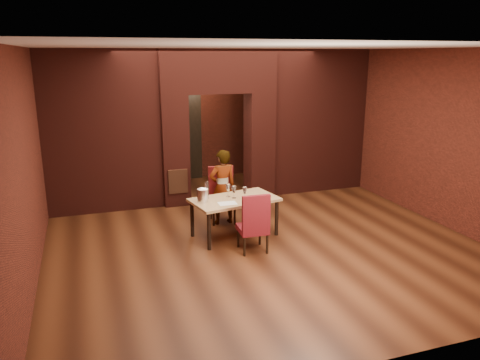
% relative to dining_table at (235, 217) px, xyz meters
% --- Properties ---
extents(floor, '(8.00, 8.00, 0.00)m').
position_rel_dining_table_xyz_m(floor, '(0.35, 0.19, -0.34)').
color(floor, '#4C2613').
rests_on(floor, ground).
extents(ceiling, '(7.00, 8.00, 0.04)m').
position_rel_dining_table_xyz_m(ceiling, '(0.35, 0.19, 2.86)').
color(ceiling, silver).
rests_on(ceiling, ground).
extents(wall_back, '(7.00, 0.04, 3.20)m').
position_rel_dining_table_xyz_m(wall_back, '(0.35, 4.19, 1.26)').
color(wall_back, maroon).
rests_on(wall_back, ground).
extents(wall_front, '(7.00, 0.04, 3.20)m').
position_rel_dining_table_xyz_m(wall_front, '(0.35, -3.81, 1.26)').
color(wall_front, maroon).
rests_on(wall_front, ground).
extents(wall_left, '(0.04, 8.00, 3.20)m').
position_rel_dining_table_xyz_m(wall_left, '(-3.15, 0.19, 1.26)').
color(wall_left, maroon).
rests_on(wall_left, ground).
extents(wall_right, '(0.04, 8.00, 3.20)m').
position_rel_dining_table_xyz_m(wall_right, '(3.85, 0.19, 1.26)').
color(wall_right, maroon).
rests_on(wall_right, ground).
extents(pillar_left, '(0.55, 0.55, 2.30)m').
position_rel_dining_table_xyz_m(pillar_left, '(-0.60, 2.19, 0.81)').
color(pillar_left, maroon).
rests_on(pillar_left, ground).
extents(pillar_right, '(0.55, 0.55, 2.30)m').
position_rel_dining_table_xyz_m(pillar_right, '(1.30, 2.19, 0.81)').
color(pillar_right, maroon).
rests_on(pillar_right, ground).
extents(lintel, '(2.45, 0.55, 0.90)m').
position_rel_dining_table_xyz_m(lintel, '(0.35, 2.19, 2.41)').
color(lintel, maroon).
rests_on(lintel, ground).
extents(wing_wall_left, '(2.28, 0.35, 3.20)m').
position_rel_dining_table_xyz_m(wing_wall_left, '(-2.02, 2.19, 1.26)').
color(wing_wall_left, maroon).
rests_on(wing_wall_left, ground).
extents(wing_wall_right, '(2.28, 0.35, 3.20)m').
position_rel_dining_table_xyz_m(wing_wall_right, '(2.71, 2.19, 1.26)').
color(wing_wall_right, maroon).
rests_on(wing_wall_right, ground).
extents(vent_panel, '(0.40, 0.03, 0.50)m').
position_rel_dining_table_xyz_m(vent_panel, '(-0.60, 1.90, 0.21)').
color(vent_panel, brown).
rests_on(vent_panel, ground).
extents(rear_door, '(0.90, 0.08, 2.10)m').
position_rel_dining_table_xyz_m(rear_door, '(-0.05, 4.13, 0.71)').
color(rear_door, black).
rests_on(rear_door, ground).
extents(rear_door_frame, '(1.02, 0.04, 2.22)m').
position_rel_dining_table_xyz_m(rear_door_frame, '(-0.05, 4.09, 0.71)').
color(rear_door_frame, black).
rests_on(rear_door_frame, ground).
extents(dining_table, '(1.58, 1.08, 0.68)m').
position_rel_dining_table_xyz_m(dining_table, '(0.00, 0.00, 0.00)').
color(dining_table, tan).
rests_on(dining_table, ground).
extents(chair_far, '(0.53, 0.53, 1.04)m').
position_rel_dining_table_xyz_m(chair_far, '(0.01, 0.75, 0.18)').
color(chair_far, maroon).
rests_on(chair_far, ground).
extents(chair_near, '(0.47, 0.47, 0.99)m').
position_rel_dining_table_xyz_m(chair_near, '(0.08, -0.70, 0.15)').
color(chair_near, maroon).
rests_on(chair_near, ground).
extents(person_seated, '(0.55, 0.39, 1.41)m').
position_rel_dining_table_xyz_m(person_seated, '(-0.01, 0.69, 0.36)').
color(person_seated, silver).
rests_on(person_seated, ground).
extents(wine_glass_a, '(0.09, 0.09, 0.22)m').
position_rel_dining_table_xyz_m(wine_glass_a, '(-0.07, 0.14, 0.45)').
color(wine_glass_a, white).
rests_on(wine_glass_a, dining_table).
extents(wine_glass_b, '(0.09, 0.09, 0.22)m').
position_rel_dining_table_xyz_m(wine_glass_b, '(-0.00, 0.03, 0.45)').
color(wine_glass_b, white).
rests_on(wine_glass_b, dining_table).
extents(wine_glass_c, '(0.09, 0.09, 0.21)m').
position_rel_dining_table_xyz_m(wine_glass_c, '(0.16, -0.08, 0.45)').
color(wine_glass_c, silver).
rests_on(wine_glass_c, dining_table).
extents(tasting_sheet, '(0.31, 0.24, 0.00)m').
position_rel_dining_table_xyz_m(tasting_sheet, '(-0.20, -0.23, 0.34)').
color(tasting_sheet, white).
rests_on(tasting_sheet, dining_table).
extents(wine_bucket, '(0.19, 0.19, 0.23)m').
position_rel_dining_table_xyz_m(wine_bucket, '(-0.57, -0.01, 0.45)').
color(wine_bucket, silver).
rests_on(wine_bucket, dining_table).
extents(water_bottle, '(0.07, 0.07, 0.30)m').
position_rel_dining_table_xyz_m(water_bottle, '(-0.44, 0.18, 0.49)').
color(water_bottle, white).
rests_on(water_bottle, dining_table).
extents(potted_plant, '(0.45, 0.43, 0.39)m').
position_rel_dining_table_xyz_m(potted_plant, '(0.86, 0.78, -0.14)').
color(potted_plant, '#3B6C2C').
rests_on(potted_plant, ground).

